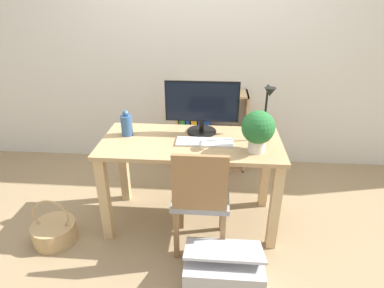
{
  "coord_description": "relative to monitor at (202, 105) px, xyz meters",
  "views": [
    {
      "loc": [
        0.18,
        -2.18,
        1.76
      ],
      "look_at": [
        0.0,
        0.1,
        0.66
      ],
      "focal_mm": 30.0,
      "sensor_mm": 36.0,
      "label": 1
    }
  ],
  "objects": [
    {
      "name": "ground_plane",
      "position": [
        -0.07,
        -0.17,
        -0.97
      ],
      "size": [
        10.0,
        10.0,
        0.0
      ],
      "primitive_type": "plane",
      "color": "#997F5B"
    },
    {
      "name": "wall_back",
      "position": [
        -0.07,
        0.96,
        0.33
      ],
      "size": [
        8.0,
        0.05,
        2.6
      ],
      "color": "silver",
      "rests_on": "ground_plane"
    },
    {
      "name": "desk",
      "position": [
        -0.07,
        -0.17,
        -0.37
      ],
      "size": [
        1.36,
        0.63,
        0.74
      ],
      "color": "tan",
      "rests_on": "ground_plane"
    },
    {
      "name": "monitor",
      "position": [
        0.0,
        0.0,
        0.0
      ],
      "size": [
        0.57,
        0.23,
        0.41
      ],
      "color": "black",
      "rests_on": "desk"
    },
    {
      "name": "keyboard",
      "position": [
        0.03,
        -0.2,
        -0.22
      ],
      "size": [
        0.42,
        0.15,
        0.02
      ],
      "color": "silver",
      "rests_on": "desk"
    },
    {
      "name": "vase",
      "position": [
        -0.58,
        -0.1,
        -0.14
      ],
      "size": [
        0.09,
        0.09,
        0.2
      ],
      "color": "#33598C",
      "rests_on": "desk"
    },
    {
      "name": "desk_lamp",
      "position": [
        0.47,
        -0.16,
        0.04
      ],
      "size": [
        0.1,
        0.19,
        0.43
      ],
      "color": "black",
      "rests_on": "desk"
    },
    {
      "name": "potted_plant",
      "position": [
        0.4,
        -0.31,
        -0.06
      ],
      "size": [
        0.23,
        0.23,
        0.3
      ],
      "color": "silver",
      "rests_on": "desk"
    },
    {
      "name": "chair",
      "position": [
        0.02,
        -0.5,
        -0.49
      ],
      "size": [
        0.4,
        0.4,
        0.85
      ],
      "rotation": [
        0.0,
        0.0,
        -0.17
      ],
      "color": "gray",
      "rests_on": "ground_plane"
    },
    {
      "name": "bookshelf",
      "position": [
        -0.03,
        0.78,
        -0.59
      ],
      "size": [
        0.72,
        0.28,
        0.84
      ],
      "color": "tan",
      "rests_on": "ground_plane"
    },
    {
      "name": "basket",
      "position": [
        -1.1,
        -0.5,
        -0.88
      ],
      "size": [
        0.33,
        0.33,
        0.37
      ],
      "color": "tan",
      "rests_on": "ground_plane"
    },
    {
      "name": "storage_box",
      "position": [
        0.19,
        -0.8,
        -0.85
      ],
      "size": [
        0.51,
        0.4,
        0.29
      ],
      "color": "#B2B2B7",
      "rests_on": "ground_plane"
    }
  ]
}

